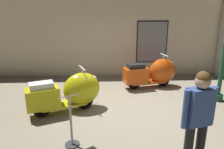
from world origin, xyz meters
name	(u,v)px	position (x,y,z in m)	size (l,w,h in m)	color
ground_plane	(132,111)	(0.00, 0.00, 0.00)	(60.00, 60.00, 0.00)	gray
showroom_back_wall	(126,30)	(0.14, 3.25, 1.74)	(18.00, 0.63, 3.48)	beige
scooter_0	(71,92)	(-1.56, 0.10, 0.51)	(1.88, 1.16, 1.11)	black
scooter_1	(154,73)	(0.95, 1.74, 0.50)	(1.85, 0.88, 1.09)	black
visitor_1	(198,116)	(0.67, -2.09, 0.96)	(0.55, 0.33, 1.65)	black
info_stanchion	(71,124)	(-1.34, -1.36, 0.44)	(0.39, 0.36, 1.07)	#333338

